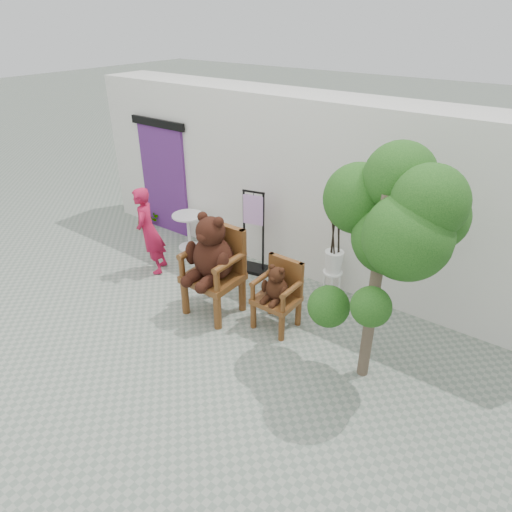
% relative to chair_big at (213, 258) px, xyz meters
% --- Properties ---
extents(ground_plane, '(60.00, 60.00, 0.00)m').
position_rel_chair_big_xyz_m(ground_plane, '(0.23, -0.90, -0.93)').
color(ground_plane, gray).
rests_on(ground_plane, ground).
extents(back_wall, '(9.00, 1.00, 3.00)m').
position_rel_chair_big_xyz_m(back_wall, '(0.23, 2.20, 0.57)').
color(back_wall, silver).
rests_on(back_wall, ground).
extents(doorway, '(1.40, 0.11, 2.33)m').
position_rel_chair_big_xyz_m(doorway, '(-2.77, 1.68, 0.23)').
color(doorway, '#532369').
rests_on(doorway, ground).
extents(chair_big, '(0.79, 0.86, 1.64)m').
position_rel_chair_big_xyz_m(chair_big, '(0.00, 0.00, 0.00)').
color(chair_big, '#512C11').
rests_on(chair_big, ground).
extents(chair_small, '(0.60, 0.55, 1.04)m').
position_rel_chair_big_xyz_m(chair_small, '(0.99, 0.27, -0.31)').
color(chair_small, '#512C11').
rests_on(chair_small, ground).
extents(person, '(0.61, 0.68, 1.55)m').
position_rel_chair_big_xyz_m(person, '(-1.72, 0.28, -0.16)').
color(person, '#AD153A').
rests_on(person, ground).
extents(cafe_table, '(0.60, 0.60, 0.70)m').
position_rel_chair_big_xyz_m(cafe_table, '(-1.81, 1.31, -0.49)').
color(cafe_table, white).
rests_on(cafe_table, ground).
extents(display_stand, '(0.52, 0.44, 1.51)m').
position_rel_chair_big_xyz_m(display_stand, '(-0.26, 1.35, -0.35)').
color(display_stand, black).
rests_on(display_stand, ground).
extents(stool_bucket, '(0.32, 0.32, 1.45)m').
position_rel_chair_big_xyz_m(stool_bucket, '(1.26, 1.45, -0.29)').
color(stool_bucket, white).
rests_on(stool_bucket, ground).
extents(tree, '(1.70, 1.52, 2.96)m').
position_rel_chair_big_xyz_m(tree, '(2.57, 0.23, 1.21)').
color(tree, '#47382A').
rests_on(tree, ground).
extents(potted_plant, '(0.36, 0.31, 0.38)m').
position_rel_chair_big_xyz_m(potted_plant, '(-3.17, 1.45, -0.74)').
color(potted_plant, '#143B10').
rests_on(potted_plant, ground).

